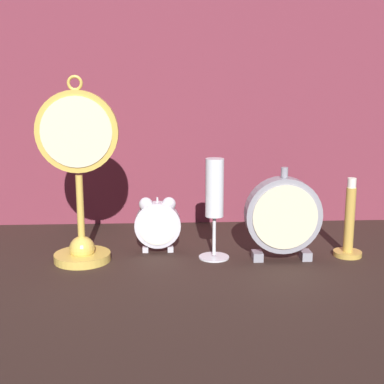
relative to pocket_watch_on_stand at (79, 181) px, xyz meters
name	(u,v)px	position (x,y,z in m)	size (l,w,h in m)	color
ground_plane	(194,265)	(0.22, -0.03, -0.16)	(4.00, 4.00, 0.00)	black
fabric_backdrop_drape	(187,88)	(0.22, 0.29, 0.17)	(1.41, 0.01, 0.68)	brown
pocket_watch_on_stand	(79,181)	(0.00, 0.00, 0.00)	(0.16, 0.11, 0.37)	gold
alarm_clock_twin_bell	(158,222)	(0.15, 0.05, -0.10)	(0.10, 0.03, 0.12)	silver
mantel_clock_silver	(283,216)	(0.40, -0.01, -0.07)	(0.15, 0.04, 0.19)	gray
champagne_flute	(214,198)	(0.27, 0.01, -0.04)	(0.06, 0.06, 0.21)	silver
brass_candlestick	(349,230)	(0.54, 0.00, -0.11)	(0.06, 0.06, 0.16)	gold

